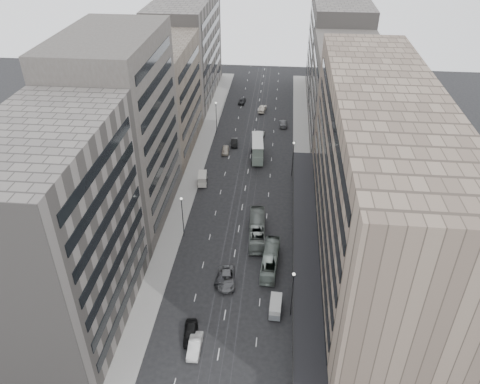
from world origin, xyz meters
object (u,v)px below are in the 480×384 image
at_px(double_decker, 257,149).
at_px(pedestrian, 294,350).
at_px(bus_far, 257,229).
at_px(vw_microbus, 275,306).
at_px(sedan_2, 226,278).
at_px(sedan_0, 191,333).
at_px(sedan_1, 195,346).
at_px(bus_near, 270,260).
at_px(panel_van, 202,179).

xyz_separation_m(double_decker, pedestrian, (8.55, -54.25, -1.47)).
distance_m(bus_far, vw_microbus, 18.14).
relative_size(bus_far, sedan_2, 2.01).
distance_m(vw_microbus, sedan_0, 13.03).
xyz_separation_m(bus_far, sedan_2, (-4.10, -12.16, -0.81)).
bearing_deg(sedan_2, pedestrian, -57.39).
xyz_separation_m(sedan_1, pedestrian, (13.50, 0.33, 0.41)).
relative_size(bus_far, sedan_0, 2.40).
distance_m(sedan_0, pedestrian, 14.57).
relative_size(vw_microbus, sedan_1, 0.88).
relative_size(sedan_0, sedan_2, 0.84).
relative_size(bus_near, sedan_0, 2.13).
xyz_separation_m(sedan_0, pedestrian, (14.46, -1.77, 0.36)).
relative_size(double_decker, sedan_2, 1.59).
relative_size(double_decker, panel_van, 2.24).
height_order(bus_far, double_decker, double_decker).
relative_size(bus_near, panel_van, 2.51).
xyz_separation_m(vw_microbus, sedan_2, (-8.01, 5.55, -0.41)).
distance_m(sedan_2, pedestrian, 16.94).
bearing_deg(double_decker, bus_near, -87.40).
distance_m(vw_microbus, pedestrian, 8.01).
height_order(vw_microbus, sedan_2, vw_microbus).
relative_size(sedan_1, sedan_2, 0.82).
height_order(vw_microbus, sedan_0, vw_microbus).
bearing_deg(pedestrian, vw_microbus, -88.44).
xyz_separation_m(bus_near, pedestrian, (3.97, -17.48, -0.25)).
xyz_separation_m(vw_microbus, panel_van, (-16.63, 34.46, 0.14)).
bearing_deg(sedan_2, panel_van, 99.67).
distance_m(double_decker, sedan_1, 54.84).
xyz_separation_m(bus_far, sedan_1, (-6.81, -25.56, -0.84)).
bearing_deg(panel_van, bus_near, -64.58).
bearing_deg(sedan_1, bus_far, 74.61).
bearing_deg(sedan_2, vw_microbus, -41.63).
xyz_separation_m(bus_near, sedan_1, (-9.52, -17.81, -0.66)).
distance_m(bus_near, double_decker, 37.08).
height_order(sedan_2, pedestrian, pedestrian).
bearing_deg(sedan_1, vw_microbus, 35.74).
bearing_deg(sedan_1, bus_near, 61.41).
bearing_deg(vw_microbus, sedan_0, -151.22).
bearing_deg(sedan_0, vw_microbus, 19.39).
distance_m(bus_near, vw_microbus, 10.04).
height_order(double_decker, sedan_0, double_decker).
bearing_deg(panel_van, sedan_0, -89.78).
distance_m(bus_near, sedan_2, 8.14).
xyz_separation_m(bus_far, vw_microbus, (3.91, -17.71, -0.40)).
height_order(bus_near, sedan_0, bus_near).
relative_size(panel_van, pedestrian, 1.99).
height_order(double_decker, sedan_1, double_decker).
height_order(sedan_1, sedan_2, sedan_2).
relative_size(vw_microbus, sedan_2, 0.71).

